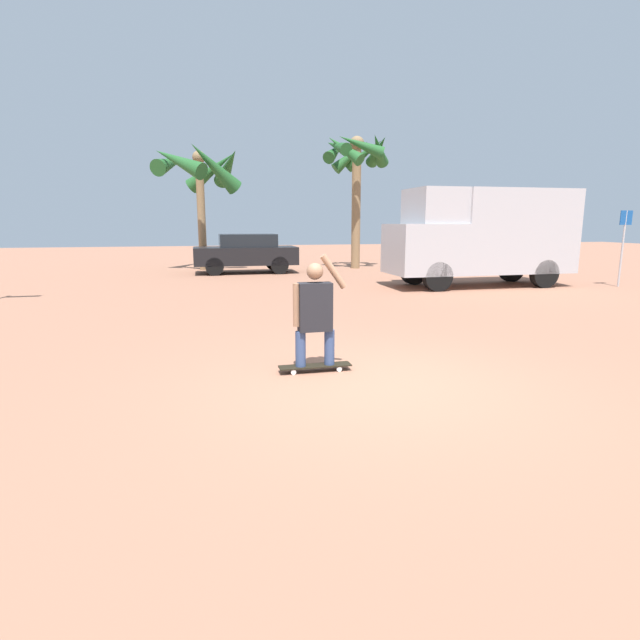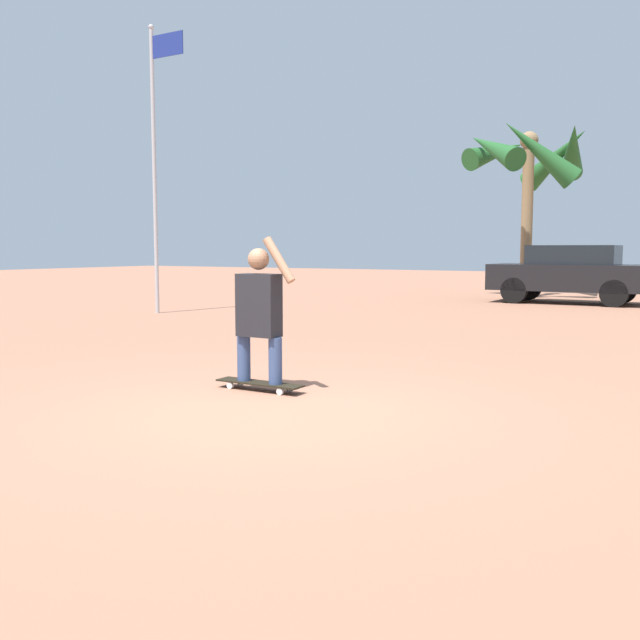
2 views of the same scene
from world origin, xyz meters
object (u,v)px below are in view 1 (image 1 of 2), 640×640
object	(u,v)px
person_skateboarder	(315,309)
parked_car_black	(246,252)
skateboard	(315,366)
camper_van	(483,234)
palm_tree_near_van	(356,158)
street_sign	(624,238)
palm_tree_center_background	(201,169)

from	to	relation	value
person_skateboarder	parked_car_black	world-z (taller)	person_skateboarder
skateboard	camper_van	distance (m)	10.93
palm_tree_near_van	street_sign	world-z (taller)	palm_tree_near_van
camper_van	street_sign	size ratio (longest dim) A/B	2.46
camper_van	palm_tree_center_background	xyz separation A→B (m)	(-8.58, 7.86, 2.55)
palm_tree_near_van	parked_car_black	bearing A→B (deg)	-168.04
skateboard	camper_van	xyz separation A→B (m)	(7.29, 7.98, 1.59)
skateboard	person_skateboarder	xyz separation A→B (m)	(-0.00, -0.00, 0.79)
skateboard	palm_tree_center_background	size ratio (longest dim) A/B	0.19
camper_van	palm_tree_center_background	distance (m)	11.91
street_sign	skateboard	bearing A→B (deg)	-149.39
skateboard	street_sign	xyz separation A→B (m)	(11.50, 6.80, 1.46)
parked_car_black	palm_tree_near_van	bearing A→B (deg)	11.96
street_sign	person_skateboarder	bearing A→B (deg)	-149.39
parked_car_black	street_sign	world-z (taller)	street_sign
skateboard	palm_tree_near_van	distance (m)	16.59
skateboard	camper_van	bearing A→B (deg)	47.60
skateboard	parked_car_black	distance (m)	14.01
skateboard	person_skateboarder	bearing A→B (deg)	-180.00
camper_van	street_sign	world-z (taller)	camper_van
person_skateboarder	parked_car_black	bearing A→B (deg)	88.67
person_skateboarder	camper_van	distance (m)	10.84
person_skateboarder	camper_van	world-z (taller)	camper_van
camper_van	parked_car_black	distance (m)	9.23
skateboard	palm_tree_near_van	bearing A→B (deg)	70.74
street_sign	parked_car_black	bearing A→B (deg)	147.27
palm_tree_center_background	street_sign	bearing A→B (deg)	-35.25
skateboard	camper_van	size ratio (longest dim) A/B	0.17
camper_van	parked_car_black	xyz separation A→B (m)	(-6.97, 6.00, -0.83)
camper_van	parked_car_black	size ratio (longest dim) A/B	1.44
person_skateboarder	parked_car_black	distance (m)	13.99
parked_car_black	street_sign	xyz separation A→B (m)	(11.17, -7.18, 0.70)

